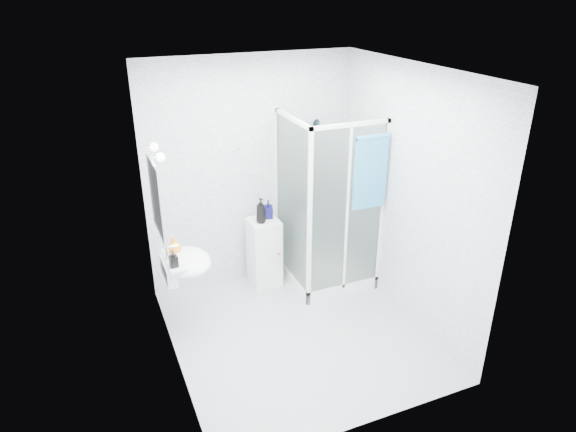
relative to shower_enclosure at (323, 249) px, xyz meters
name	(u,v)px	position (x,y,z in m)	size (l,w,h in m)	color
room	(298,216)	(-0.67, -0.77, 0.85)	(2.40, 2.60, 2.60)	white
shower_enclosure	(323,249)	(0.00, 0.00, 0.00)	(0.90, 0.95, 2.00)	white
wall_basin	(185,263)	(-1.66, -0.32, 0.35)	(0.46, 0.56, 0.35)	white
mirror	(156,198)	(-1.85, -0.32, 1.05)	(0.02, 0.60, 0.70)	white
vanity_lights	(156,152)	(-1.80, -0.32, 1.47)	(0.10, 0.40, 0.08)	silver
wall_hooks	(230,149)	(-0.92, 0.49, 1.17)	(0.23, 0.06, 0.03)	silver
storage_cabinet	(264,252)	(-0.62, 0.28, -0.04)	(0.34, 0.36, 0.81)	white
hand_towel	(371,170)	(0.31, -0.40, 1.05)	(0.37, 0.05, 0.79)	teal
shampoo_bottle_a	(261,211)	(-0.67, 0.24, 0.50)	(0.11, 0.11, 0.29)	black
shampoo_bottle_b	(268,209)	(-0.55, 0.32, 0.47)	(0.10, 0.10, 0.21)	#0E0A40
soap_dispenser_orange	(174,246)	(-1.72, -0.22, 0.50)	(0.14, 0.14, 0.17)	orange
soap_dispenser_black	(173,259)	(-1.78, -0.47, 0.50)	(0.07, 0.07, 0.16)	black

